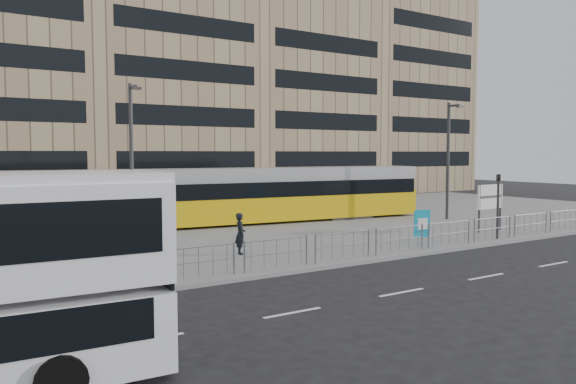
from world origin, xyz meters
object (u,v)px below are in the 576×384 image
station_sign (490,199)px  lamp_post_east (449,155)px  tram (210,197)px  traffic_light_east (498,198)px  lamp_post_west (132,154)px  ad_panel (422,224)px  traffic_light_west (100,226)px  pedestrian (240,234)px

station_sign → lamp_post_east: bearing=60.0°
station_sign → lamp_post_east: (2.34, 4.85, 2.25)m
tram → station_sign: 15.17m
traffic_light_east → lamp_post_west: lamp_post_west is taller
ad_panel → traffic_light_west: (-14.38, -0.92, 1.07)m
station_sign → lamp_post_east: size_ratio=0.34×
ad_panel → lamp_post_east: 10.85m
pedestrian → lamp_post_west: lamp_post_west is taller
station_sign → ad_panel: bearing=-174.0°
ad_panel → pedestrian: 8.33m
tram → ad_panel: bearing=-59.0°
lamp_post_east → station_sign: bearing=-115.8°
tram → traffic_light_west: size_ratio=8.87×
tram → lamp_post_west: 6.43m
traffic_light_east → station_sign: bearing=67.6°
lamp_post_west → lamp_post_east: bearing=-7.2°
ad_panel → pedestrian: bearing=175.2°
tram → pedestrian: (-2.84, -8.88, -0.78)m
ad_panel → traffic_light_east: 4.45m
traffic_light_east → lamp_post_west: bearing=171.2°
pedestrian → lamp_post_east: 17.25m
lamp_post_east → traffic_light_east: bearing=-122.4°
pedestrian → lamp_post_west: 7.31m
tram → pedestrian: bearing=-101.7°
tram → lamp_post_east: 14.86m
pedestrian → lamp_post_west: size_ratio=0.23×
station_sign → traffic_light_west: 20.68m
lamp_post_west → tram: bearing=27.7°
lamp_post_east → pedestrian: bearing=-167.4°
traffic_light_west → lamp_post_west: bearing=61.5°
traffic_light_east → lamp_post_east: lamp_post_east is taller
tram → lamp_post_west: bearing=-146.3°
tram → traffic_light_east: tram is taller
station_sign → lamp_post_west: (-16.67, 7.25, 2.33)m
pedestrian → traffic_light_west: size_ratio=0.54×
station_sign → pedestrian: station_sign is taller
lamp_post_west → lamp_post_east: 19.16m
traffic_light_west → lamp_post_east: size_ratio=0.43×
ad_panel → pedestrian: (-8.02, 2.26, -0.07)m
traffic_light_west → pedestrian: bearing=20.9°
lamp_post_west → station_sign: bearing=-23.5°
station_sign → traffic_light_east: 2.75m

